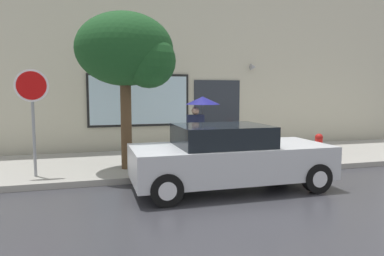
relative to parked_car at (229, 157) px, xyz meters
The scene contains 8 objects.
ground_plane 0.75m from the parked_car, behind, with size 60.00×60.00×0.00m, color #333338.
sidewalk 3.04m from the parked_car, 94.64° to the left, with size 20.00×4.00×0.15m, color gray.
building_facade 6.13m from the parked_car, 92.58° to the left, with size 20.00×0.67×7.00m.
parked_car is the anchor object (origin of this frame).
fire_hydrant 3.96m from the parked_car, 25.78° to the left, with size 0.30×0.44×0.78m.
pedestrian_with_umbrella 2.39m from the parked_car, 89.61° to the left, with size 0.98×0.98×1.88m.
street_tree 3.70m from the parked_car, 134.32° to the left, with size 2.49×2.12×4.03m.
stop_sign 4.74m from the parked_car, 157.86° to the left, with size 0.76×0.10×2.53m.
Camera 1 is at (-2.67, -7.17, 2.15)m, focal length 32.94 mm.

